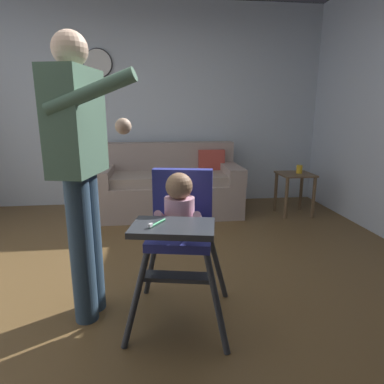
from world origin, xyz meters
The scene contains 8 objects.
ground centered at (0.00, 0.00, -0.05)m, with size 6.30×6.53×0.10m, color brown.
wall_far centered at (0.00, 2.50, 1.32)m, with size 5.50×0.06×2.64m, color silver.
couch centered at (0.24, 1.98, 0.33)m, with size 1.76×0.86×0.86m.
high_chair centered at (0.19, -0.29, 0.64)m, with size 0.71×0.81×0.93m.
adult_standing centered at (-0.37, -0.16, 0.94)m, with size 0.51×0.57×1.66m.
side_table centered at (1.77, 1.67, 0.38)m, with size 0.40×0.40×0.52m.
sippy_cup centered at (1.81, 1.67, 0.57)m, with size 0.07×0.07×0.10m, color gold.
wall_clock centered at (-0.61, 2.45, 1.85)m, with size 0.36×0.04×0.36m.
Camera 1 is at (0.04, -2.07, 1.25)m, focal length 30.61 mm.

